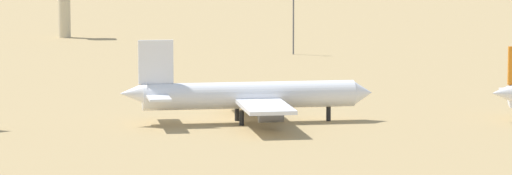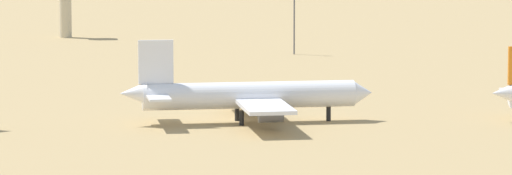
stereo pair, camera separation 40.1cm
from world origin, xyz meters
name	(u,v)px [view 1 (the left image)]	position (x,y,z in m)	size (l,w,h in m)	color
ground	(240,119)	(0.00, 0.00, 0.00)	(4000.00, 4000.00, 0.00)	tan
parked_jet_white_2	(247,95)	(0.66, -4.00, 4.52)	(41.68, 34.95, 13.79)	white
light_pole_mid	(293,19)	(25.22, 105.94, 8.39)	(1.80, 0.50, 14.40)	#59595E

